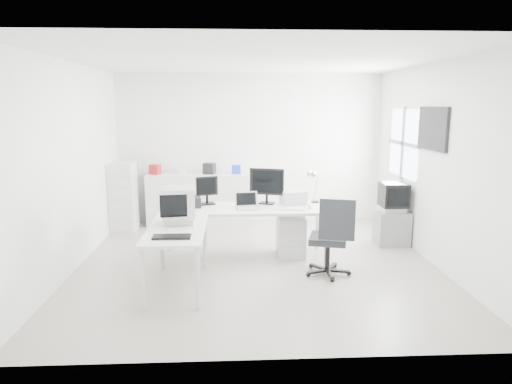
{
  "coord_description": "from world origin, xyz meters",
  "views": [
    {
      "loc": [
        -0.31,
        -6.19,
        2.23
      ],
      "look_at": [
        0.0,
        0.2,
        1.0
      ],
      "focal_mm": 32.0,
      "sensor_mm": 36.0,
      "label": 1
    }
  ],
  "objects_px": {
    "tv_cabinet": "(392,228)",
    "main_desk": "(244,232)",
    "office_chair": "(328,235)",
    "laser_printer": "(293,197)",
    "crt_tv": "(393,197)",
    "drawer_pedestal": "(291,236)",
    "sideboard": "(199,199)",
    "lcd_monitor_small": "(207,191)",
    "inkjet_printer": "(186,202)",
    "side_desk": "(177,258)",
    "laptop": "(248,202)",
    "lcd_monitor_large": "(267,186)",
    "filing_cabinet": "(124,197)",
    "crt_monitor": "(178,205)"
  },
  "relations": [
    {
      "from": "laser_printer",
      "to": "sideboard",
      "type": "bearing_deg",
      "value": 120.79
    },
    {
      "from": "crt_monitor",
      "to": "lcd_monitor_large",
      "type": "bearing_deg",
      "value": 34.31
    },
    {
      "from": "laser_printer",
      "to": "crt_tv",
      "type": "bearing_deg",
      "value": -1.77
    },
    {
      "from": "lcd_monitor_large",
      "to": "filing_cabinet",
      "type": "xyz_separation_m",
      "value": [
        -2.46,
        1.3,
        -0.41
      ]
    },
    {
      "from": "drawer_pedestal",
      "to": "sideboard",
      "type": "bearing_deg",
      "value": 128.42
    },
    {
      "from": "crt_monitor",
      "to": "office_chair",
      "type": "distance_m",
      "value": 1.99
    },
    {
      "from": "side_desk",
      "to": "office_chair",
      "type": "xyz_separation_m",
      "value": [
        1.94,
        0.35,
        0.16
      ]
    },
    {
      "from": "side_desk",
      "to": "drawer_pedestal",
      "type": "distance_m",
      "value": 1.93
    },
    {
      "from": "main_desk",
      "to": "side_desk",
      "type": "height_order",
      "value": "same"
    },
    {
      "from": "laser_printer",
      "to": "drawer_pedestal",
      "type": "bearing_deg",
      "value": -117.6
    },
    {
      "from": "drawer_pedestal",
      "to": "laser_printer",
      "type": "relative_size",
      "value": 1.7
    },
    {
      "from": "laser_printer",
      "to": "main_desk",
      "type": "bearing_deg",
      "value": -174.87
    },
    {
      "from": "drawer_pedestal",
      "to": "tv_cabinet",
      "type": "xyz_separation_m",
      "value": [
        1.69,
        0.44,
        -0.02
      ]
    },
    {
      "from": "side_desk",
      "to": "tv_cabinet",
      "type": "height_order",
      "value": "side_desk"
    },
    {
      "from": "drawer_pedestal",
      "to": "filing_cabinet",
      "type": "height_order",
      "value": "filing_cabinet"
    },
    {
      "from": "tv_cabinet",
      "to": "sideboard",
      "type": "height_order",
      "value": "sideboard"
    },
    {
      "from": "crt_monitor",
      "to": "tv_cabinet",
      "type": "xyz_separation_m",
      "value": [
        3.24,
        1.34,
        -0.71
      ]
    },
    {
      "from": "lcd_monitor_large",
      "to": "laser_printer",
      "type": "relative_size",
      "value": 1.55
    },
    {
      "from": "lcd_monitor_small",
      "to": "laptop",
      "type": "distance_m",
      "value": 0.7
    },
    {
      "from": "crt_monitor",
      "to": "sideboard",
      "type": "height_order",
      "value": "crt_monitor"
    },
    {
      "from": "crt_tv",
      "to": "side_desk",
      "type": "bearing_deg",
      "value": -153.82
    },
    {
      "from": "laptop",
      "to": "crt_monitor",
      "type": "xyz_separation_m",
      "value": [
        -0.9,
        -0.75,
        0.13
      ]
    },
    {
      "from": "lcd_monitor_small",
      "to": "tv_cabinet",
      "type": "height_order",
      "value": "lcd_monitor_small"
    },
    {
      "from": "laser_printer",
      "to": "crt_tv",
      "type": "height_order",
      "value": "crt_tv"
    },
    {
      "from": "main_desk",
      "to": "office_chair",
      "type": "xyz_separation_m",
      "value": [
        1.09,
        -0.75,
        0.16
      ]
    },
    {
      "from": "side_desk",
      "to": "lcd_monitor_small",
      "type": "bearing_deg",
      "value": 77.47
    },
    {
      "from": "office_chair",
      "to": "lcd_monitor_small",
      "type": "bearing_deg",
      "value": 164.23
    },
    {
      "from": "side_desk",
      "to": "lcd_monitor_small",
      "type": "height_order",
      "value": "lcd_monitor_small"
    },
    {
      "from": "office_chair",
      "to": "crt_tv",
      "type": "bearing_deg",
      "value": 59.5
    },
    {
      "from": "office_chair",
      "to": "sideboard",
      "type": "relative_size",
      "value": 0.56
    },
    {
      "from": "crt_monitor",
      "to": "crt_tv",
      "type": "height_order",
      "value": "crt_monitor"
    },
    {
      "from": "main_desk",
      "to": "tv_cabinet",
      "type": "bearing_deg",
      "value": 11.65
    },
    {
      "from": "drawer_pedestal",
      "to": "crt_monitor",
      "type": "distance_m",
      "value": 1.92
    },
    {
      "from": "tv_cabinet",
      "to": "inkjet_printer",
      "type": "bearing_deg",
      "value": -173.09
    },
    {
      "from": "lcd_monitor_small",
      "to": "crt_tv",
      "type": "relative_size",
      "value": 0.83
    },
    {
      "from": "lcd_monitor_small",
      "to": "crt_tv",
      "type": "xyz_separation_m",
      "value": [
        2.94,
        0.24,
        -0.18
      ]
    },
    {
      "from": "inkjet_printer",
      "to": "drawer_pedestal",
      "type": "bearing_deg",
      "value": -10.98
    },
    {
      "from": "laser_printer",
      "to": "crt_monitor",
      "type": "height_order",
      "value": "crt_monitor"
    },
    {
      "from": "lcd_monitor_small",
      "to": "drawer_pedestal",
      "type": "bearing_deg",
      "value": -27.89
    },
    {
      "from": "tv_cabinet",
      "to": "sideboard",
      "type": "xyz_separation_m",
      "value": [
        -3.19,
        1.45,
        0.2
      ]
    },
    {
      "from": "tv_cabinet",
      "to": "laptop",
      "type": "bearing_deg",
      "value": -165.79
    },
    {
      "from": "drawer_pedestal",
      "to": "inkjet_printer",
      "type": "bearing_deg",
      "value": 178.15
    },
    {
      "from": "tv_cabinet",
      "to": "side_desk",
      "type": "bearing_deg",
      "value": -153.82
    },
    {
      "from": "inkjet_printer",
      "to": "office_chair",
      "type": "distance_m",
      "value": 2.14
    },
    {
      "from": "drawer_pedestal",
      "to": "laptop",
      "type": "xyz_separation_m",
      "value": [
        -0.65,
        -0.15,
        0.55
      ]
    },
    {
      "from": "laptop",
      "to": "office_chair",
      "type": "height_order",
      "value": "office_chair"
    },
    {
      "from": "laptop",
      "to": "crt_tv",
      "type": "height_order",
      "value": "crt_tv"
    },
    {
      "from": "tv_cabinet",
      "to": "main_desk",
      "type": "bearing_deg",
      "value": -168.35
    },
    {
      "from": "drawer_pedestal",
      "to": "lcd_monitor_large",
      "type": "distance_m",
      "value": 0.83
    },
    {
      "from": "main_desk",
      "to": "filing_cabinet",
      "type": "height_order",
      "value": "filing_cabinet"
    }
  ]
}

